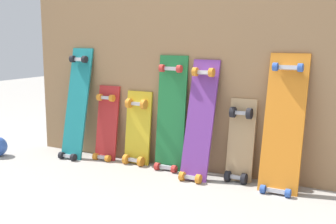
{
  "coord_description": "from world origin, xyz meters",
  "views": [
    {
      "loc": [
        1.4,
        -2.63,
        0.91
      ],
      "look_at": [
        0.0,
        -0.07,
        0.41
      ],
      "focal_mm": 47.37,
      "sensor_mm": 36.0,
      "label": 1
    }
  ],
  "objects_px": {
    "skateboard_red": "(107,128)",
    "skateboard_teal": "(76,108)",
    "skateboard_yellow": "(137,132)",
    "skateboard_green": "(171,118)",
    "skateboard_natural": "(240,145)",
    "skateboard_orange": "(283,129)",
    "skateboard_purple": "(199,125)"
  },
  "relations": [
    {
      "from": "skateboard_red",
      "to": "skateboard_natural",
      "type": "xyz_separation_m",
      "value": [
        1.05,
        -0.0,
        -0.01
      ]
    },
    {
      "from": "skateboard_purple",
      "to": "skateboard_orange",
      "type": "xyz_separation_m",
      "value": [
        0.54,
        0.02,
        0.02
      ]
    },
    {
      "from": "skateboard_purple",
      "to": "skateboard_teal",
      "type": "bearing_deg",
      "value": 179.27
    },
    {
      "from": "skateboard_red",
      "to": "skateboard_green",
      "type": "xyz_separation_m",
      "value": [
        0.54,
        0.0,
        0.12
      ]
    },
    {
      "from": "skateboard_red",
      "to": "skateboard_orange",
      "type": "height_order",
      "value": "skateboard_orange"
    },
    {
      "from": "skateboard_teal",
      "to": "skateboard_yellow",
      "type": "distance_m",
      "value": 0.53
    },
    {
      "from": "skateboard_red",
      "to": "skateboard_teal",
      "type": "bearing_deg",
      "value": -167.86
    },
    {
      "from": "skateboard_teal",
      "to": "skateboard_green",
      "type": "height_order",
      "value": "skateboard_teal"
    },
    {
      "from": "skateboard_teal",
      "to": "skateboard_natural",
      "type": "bearing_deg",
      "value": 2.16
    },
    {
      "from": "skateboard_red",
      "to": "skateboard_green",
      "type": "distance_m",
      "value": 0.55
    },
    {
      "from": "skateboard_yellow",
      "to": "skateboard_purple",
      "type": "relative_size",
      "value": 0.7
    },
    {
      "from": "skateboard_purple",
      "to": "skateboard_orange",
      "type": "distance_m",
      "value": 0.54
    },
    {
      "from": "skateboard_teal",
      "to": "skateboard_orange",
      "type": "height_order",
      "value": "skateboard_teal"
    },
    {
      "from": "skateboard_red",
      "to": "skateboard_green",
      "type": "relative_size",
      "value": 0.73
    },
    {
      "from": "skateboard_teal",
      "to": "skateboard_purple",
      "type": "bearing_deg",
      "value": -0.73
    },
    {
      "from": "skateboard_yellow",
      "to": "skateboard_natural",
      "type": "relative_size",
      "value": 1.0
    },
    {
      "from": "skateboard_yellow",
      "to": "skateboard_orange",
      "type": "relative_size",
      "value": 0.66
    },
    {
      "from": "skateboard_yellow",
      "to": "skateboard_orange",
      "type": "distance_m",
      "value": 1.07
    },
    {
      "from": "skateboard_yellow",
      "to": "skateboard_green",
      "type": "relative_size",
      "value": 0.68
    },
    {
      "from": "skateboard_green",
      "to": "skateboard_orange",
      "type": "bearing_deg",
      "value": -3.95
    },
    {
      "from": "skateboard_yellow",
      "to": "skateboard_purple",
      "type": "distance_m",
      "value": 0.54
    },
    {
      "from": "skateboard_natural",
      "to": "skateboard_orange",
      "type": "relative_size",
      "value": 0.66
    },
    {
      "from": "skateboard_teal",
      "to": "skateboard_red",
      "type": "relative_size",
      "value": 1.44
    },
    {
      "from": "skateboard_teal",
      "to": "skateboard_orange",
      "type": "relative_size",
      "value": 1.01
    },
    {
      "from": "skateboard_orange",
      "to": "skateboard_red",
      "type": "bearing_deg",
      "value": 177.86
    },
    {
      "from": "skateboard_purple",
      "to": "skateboard_natural",
      "type": "relative_size",
      "value": 1.43
    },
    {
      "from": "skateboard_green",
      "to": "skateboard_purple",
      "type": "relative_size",
      "value": 1.02
    },
    {
      "from": "skateboard_teal",
      "to": "skateboard_red",
      "type": "height_order",
      "value": "skateboard_teal"
    },
    {
      "from": "skateboard_teal",
      "to": "skateboard_orange",
      "type": "distance_m",
      "value": 1.57
    },
    {
      "from": "skateboard_red",
      "to": "skateboard_green",
      "type": "bearing_deg",
      "value": 0.49
    },
    {
      "from": "skateboard_red",
      "to": "skateboard_yellow",
      "type": "bearing_deg",
      "value": 1.96
    },
    {
      "from": "skateboard_yellow",
      "to": "skateboard_purple",
      "type": "bearing_deg",
      "value": -8.08
    }
  ]
}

